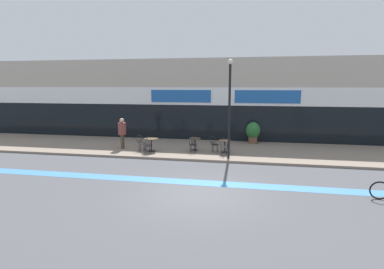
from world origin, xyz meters
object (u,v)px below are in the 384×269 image
(pedestrian_near_end, at_px, (122,131))
(planter_pot, at_px, (253,132))
(bistro_table_1, at_px, (195,142))
(lamp_post, at_px, (230,102))
(cafe_chair_2_side, at_px, (214,143))
(cafe_chair_1_near, at_px, (193,143))
(cafe_chair_0_side, at_px, (141,142))
(cafe_chair_0_near, at_px, (148,144))
(cafe_chair_2_near, at_px, (224,146))
(bistro_table_2, at_px, (225,144))
(bistro_table_0, at_px, (151,142))

(pedestrian_near_end, bearing_deg, planter_pot, 16.45)
(bistro_table_1, distance_m, lamp_post, 3.55)
(cafe_chair_2_side, bearing_deg, cafe_chair_1_near, -156.58)
(cafe_chair_1_near, distance_m, planter_pot, 4.80)
(cafe_chair_0_side, distance_m, cafe_chair_2_side, 4.19)
(cafe_chair_0_near, distance_m, lamp_post, 5.07)
(cafe_chair_0_side, relative_size, pedestrian_near_end, 0.50)
(cafe_chair_1_near, xyz_separation_m, cafe_chair_2_side, (1.14, 0.35, 0.00))
(lamp_post, relative_size, pedestrian_near_end, 2.76)
(cafe_chair_0_side, bearing_deg, cafe_chair_0_near, -47.80)
(bistro_table_1, height_order, cafe_chair_2_near, cafe_chair_2_near)
(cafe_chair_0_near, distance_m, planter_pot, 7.11)
(cafe_chair_2_near, relative_size, planter_pot, 0.65)
(bistro_table_1, relative_size, cafe_chair_2_near, 0.79)
(bistro_table_2, xyz_separation_m, cafe_chair_1_near, (-1.77, -0.34, 0.01))
(cafe_chair_2_near, distance_m, planter_pot, 4.04)
(cafe_chair_2_near, bearing_deg, pedestrian_near_end, 79.77)
(bistro_table_1, height_order, cafe_chair_0_near, cafe_chair_0_near)
(bistro_table_1, distance_m, planter_pot, 4.37)
(cafe_chair_0_near, distance_m, cafe_chair_2_near, 4.20)
(cafe_chair_2_near, bearing_deg, cafe_chair_2_side, 40.35)
(cafe_chair_0_side, height_order, planter_pot, planter_pot)
(pedestrian_near_end, bearing_deg, cafe_chair_1_near, -9.76)
(bistro_table_0, height_order, pedestrian_near_end, pedestrian_near_end)
(cafe_chair_0_near, height_order, cafe_chair_1_near, same)
(bistro_table_0, relative_size, cafe_chair_0_side, 0.87)
(bistro_table_2, distance_m, lamp_post, 2.76)
(bistro_table_2, height_order, pedestrian_near_end, pedestrian_near_end)
(cafe_chair_0_side, relative_size, lamp_post, 0.18)
(cafe_chair_1_near, bearing_deg, planter_pot, -42.69)
(cafe_chair_0_side, relative_size, planter_pot, 0.65)
(bistro_table_2, xyz_separation_m, planter_pot, (1.59, 3.09, 0.25))
(cafe_chair_2_side, bearing_deg, lamp_post, -48.91)
(cafe_chair_0_near, bearing_deg, cafe_chair_2_side, -69.95)
(bistro_table_2, xyz_separation_m, cafe_chair_2_side, (-0.63, 0.01, 0.01))
(bistro_table_0, relative_size, cafe_chair_2_near, 0.87)
(cafe_chair_2_side, height_order, lamp_post, lamp_post)
(bistro_table_2, relative_size, cafe_chair_0_side, 0.80)
(bistro_table_1, relative_size, cafe_chair_0_side, 0.79)
(cafe_chair_0_side, bearing_deg, cafe_chair_2_near, -4.81)
(pedestrian_near_end, bearing_deg, bistro_table_0, -18.24)
(cafe_chair_0_near, height_order, cafe_chair_2_side, same)
(bistro_table_1, distance_m, cafe_chair_2_near, 1.99)
(bistro_table_1, bearing_deg, lamp_post, -38.12)
(bistro_table_1, relative_size, lamp_post, 0.14)
(cafe_chair_0_near, xyz_separation_m, cafe_chair_0_side, (-0.62, 0.62, 0.00))
(bistro_table_2, distance_m, cafe_chair_0_side, 4.81)
(cafe_chair_0_side, xyz_separation_m, lamp_post, (5.08, -0.87, 2.39))
(bistro_table_0, xyz_separation_m, lamp_post, (4.46, -0.87, 2.37))
(cafe_chair_1_near, xyz_separation_m, lamp_post, (2.06, -0.99, 2.39))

